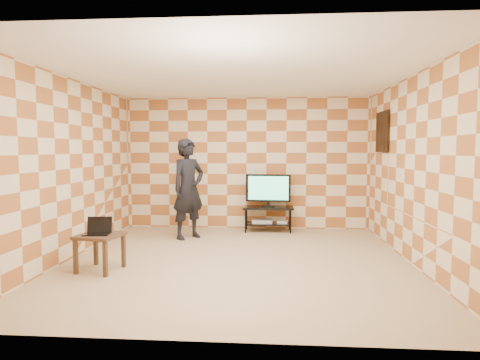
{
  "coord_description": "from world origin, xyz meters",
  "views": [
    {
      "loc": [
        0.46,
        -5.77,
        1.64
      ],
      "look_at": [
        0.0,
        0.6,
        1.15
      ],
      "focal_mm": 30.0,
      "sensor_mm": 36.0,
      "label": 1
    }
  ],
  "objects_px": {
    "tv": "(268,189)",
    "side_table": "(100,241)",
    "person": "(188,189)",
    "tv_stand": "(268,213)"
  },
  "relations": [
    {
      "from": "tv",
      "to": "tv_stand",
      "type": "bearing_deg",
      "value": 93.37
    },
    {
      "from": "person",
      "to": "side_table",
      "type": "bearing_deg",
      "value": -158.34
    },
    {
      "from": "tv",
      "to": "side_table",
      "type": "distance_m",
      "value": 3.6
    },
    {
      "from": "side_table",
      "to": "tv",
      "type": "bearing_deg",
      "value": 50.82
    },
    {
      "from": "tv_stand",
      "to": "side_table",
      "type": "bearing_deg",
      "value": -129.15
    },
    {
      "from": "tv_stand",
      "to": "side_table",
      "type": "distance_m",
      "value": 3.58
    },
    {
      "from": "tv",
      "to": "side_table",
      "type": "bearing_deg",
      "value": -129.18
    },
    {
      "from": "tv",
      "to": "person",
      "type": "bearing_deg",
      "value": -154.0
    },
    {
      "from": "side_table",
      "to": "tv_stand",
      "type": "bearing_deg",
      "value": 50.85
    },
    {
      "from": "tv_stand",
      "to": "person",
      "type": "distance_m",
      "value": 1.72
    }
  ]
}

